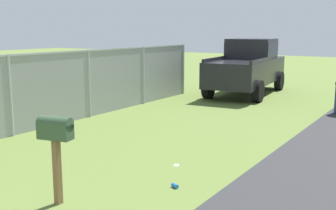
% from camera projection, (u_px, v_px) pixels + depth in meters
% --- Properties ---
extents(mailbox, '(0.30, 0.52, 1.26)m').
position_uv_depth(mailbox, '(55.00, 135.00, 5.72)').
color(mailbox, brown).
rests_on(mailbox, ground).
extents(pickup_truck, '(5.13, 2.47, 2.09)m').
position_uv_depth(pickup_truck, '(248.00, 65.00, 15.91)').
color(pickup_truck, black).
rests_on(pickup_truck, ground).
extents(fence_section, '(12.94, 0.07, 1.89)m').
position_uv_depth(fence_section, '(54.00, 86.00, 10.52)').
color(fence_section, '#9EA3A8').
rests_on(fence_section, ground).
extents(litter_can_midfield_a, '(0.11, 0.14, 0.07)m').
position_uv_depth(litter_can_midfield_a, '(175.00, 186.00, 6.47)').
color(litter_can_midfield_a, blue).
rests_on(litter_can_midfield_a, ground).
extents(litter_wrapper_midfield_b, '(0.14, 0.12, 0.01)m').
position_uv_depth(litter_wrapper_midfield_b, '(176.00, 165.00, 7.55)').
color(litter_wrapper_midfield_b, silver).
rests_on(litter_wrapper_midfield_b, ground).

